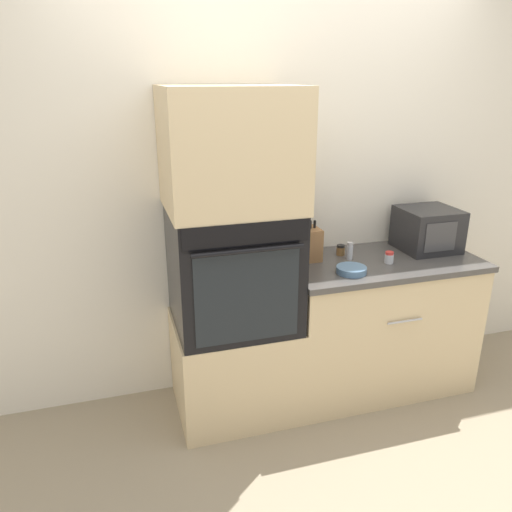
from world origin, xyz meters
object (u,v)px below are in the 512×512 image
microwave (427,229)px  bowl (351,270)px  knife_block (310,243)px  condiment_jar_far (350,251)px  condiment_jar_mid (341,250)px  wall_oven (233,267)px  condiment_jar_near (389,258)px

microwave → bowl: (-0.64, -0.24, -0.11)m
microwave → knife_block: size_ratio=1.44×
condiment_jar_far → bowl: bearing=-113.7°
condiment_jar_far → microwave: bearing=3.2°
condiment_jar_mid → condiment_jar_far: 0.09m
wall_oven → condiment_jar_near: (0.93, -0.07, -0.02)m
condiment_jar_near → condiment_jar_mid: condiment_jar_near is taller
bowl → condiment_jar_mid: size_ratio=2.65×
bowl → condiment_jar_near: size_ratio=2.45×
microwave → condiment_jar_near: size_ratio=4.95×
microwave → knife_block: microwave is taller
bowl → wall_oven: bearing=166.8°
knife_block → bowl: bearing=-63.7°
condiment_jar_near → condiment_jar_mid: bearing=135.4°
wall_oven → condiment_jar_far: bearing=4.3°
microwave → condiment_jar_near: (-0.36, -0.16, -0.10)m
condiment_jar_far → wall_oven: bearing=-175.7°
knife_block → condiment_jar_near: 0.48m
condiment_jar_near → wall_oven: bearing=175.8°
knife_block → condiment_jar_far: 0.25m
condiment_jar_mid → condiment_jar_far: condiment_jar_far is taller
wall_oven → bowl: wall_oven is taller
wall_oven → knife_block: wall_oven is taller
knife_block → wall_oven: bearing=-165.6°
knife_block → microwave: bearing=-3.3°
bowl → condiment_jar_near: 0.30m
microwave → condiment_jar_near: 0.40m
knife_block → condiment_jar_mid: bearing=2.7°
microwave → condiment_jar_mid: microwave is taller
wall_oven → microwave: 1.30m
wall_oven → knife_block: (0.51, 0.13, 0.05)m
microwave → condiment_jar_mid: size_ratio=5.35×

